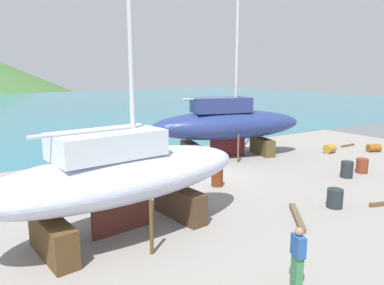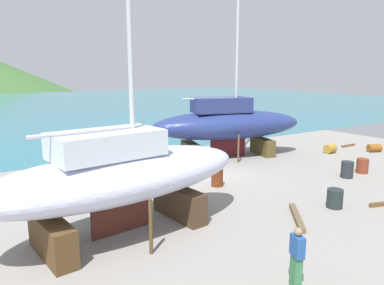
% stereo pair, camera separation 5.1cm
% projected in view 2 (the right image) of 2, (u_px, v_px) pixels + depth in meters
% --- Properties ---
extents(ground_plane, '(37.72, 37.72, 0.00)m').
position_uv_depth(ground_plane, '(242.00, 187.00, 18.05)').
color(ground_plane, gray).
extents(sea_water, '(143.33, 84.33, 0.01)m').
position_uv_depth(sea_water, '(39.00, 106.00, 60.61)').
color(sea_water, teal).
rests_on(sea_water, ground).
extents(sailboat_small_center, '(10.06, 4.27, 14.18)m').
position_uv_depth(sailboat_small_center, '(120.00, 175.00, 12.37)').
color(sailboat_small_center, '#483221').
rests_on(sailboat_small_center, ground).
extents(sailboat_far_slipway, '(10.79, 5.57, 16.50)m').
position_uv_depth(sailboat_far_slipway, '(228.00, 124.00, 24.04)').
color(sailboat_far_slipway, brown).
rests_on(sailboat_far_slipway, ground).
extents(worker, '(0.39, 0.50, 1.69)m').
position_uv_depth(worker, '(297.00, 257.00, 9.49)').
color(worker, '#377447').
rests_on(worker, ground).
extents(barrel_rust_mid, '(0.89, 0.89, 0.82)m').
position_uv_depth(barrel_rust_mid, '(362.00, 166.00, 20.51)').
color(barrel_rust_mid, maroon).
rests_on(barrel_rust_mid, ground).
extents(barrel_blue_faded, '(0.86, 0.72, 0.63)m').
position_uv_depth(barrel_blue_faded, '(330.00, 149.00, 25.56)').
color(barrel_blue_faded, '#A37929').
rests_on(barrel_blue_faded, ground).
extents(barrel_tipped_right, '(0.69, 0.69, 0.88)m').
position_uv_depth(barrel_tipped_right, '(347.00, 170.00, 19.61)').
color(barrel_tipped_right, '#24292E').
rests_on(barrel_tipped_right, ground).
extents(barrel_rust_far, '(1.05, 0.88, 0.56)m').
position_uv_depth(barrel_rust_far, '(374.00, 148.00, 25.94)').
color(barrel_rust_far, brown).
rests_on(barrel_rust_far, ground).
extents(barrel_ochre, '(0.87, 0.87, 0.80)m').
position_uv_depth(barrel_ochre, '(335.00, 198.00, 15.27)').
color(barrel_ochre, '#212A2C').
rests_on(barrel_ochre, ground).
extents(barrel_rust_near, '(0.78, 0.78, 0.89)m').
position_uv_depth(barrel_rust_near, '(217.00, 177.00, 18.16)').
color(barrel_rust_near, '#652D13').
rests_on(barrel_rust_near, ground).
extents(timber_short_skew, '(1.54, 0.18, 0.15)m').
position_uv_depth(timber_short_skew, '(348.00, 145.00, 27.87)').
color(timber_short_skew, brown).
rests_on(timber_short_skew, ground).
extents(timber_plank_near, '(1.82, 2.14, 0.19)m').
position_uv_depth(timber_plank_near, '(297.00, 217.00, 14.08)').
color(timber_plank_near, brown).
rests_on(timber_plank_near, ground).
extents(timber_plank_far, '(1.29, 0.52, 0.18)m').
position_uv_depth(timber_plank_far, '(383.00, 204.00, 15.50)').
color(timber_plank_far, brown).
rests_on(timber_plank_far, ground).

